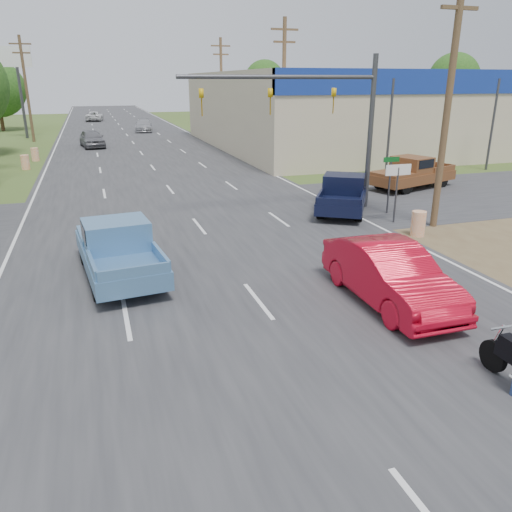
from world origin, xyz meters
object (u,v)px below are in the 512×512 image
object	(u,v)px
blue_pickup	(118,248)
brown_pickup	(411,173)
navy_pickup	(344,193)
distant_car_silver	(144,126)
red_convertible	(390,275)
distant_car_grey	(92,139)
distant_car_white	(94,116)

from	to	relation	value
blue_pickup	brown_pickup	world-z (taller)	brown_pickup
navy_pickup	distant_car_silver	size ratio (longest dim) A/B	1.11
blue_pickup	navy_pickup	world-z (taller)	blue_pickup
red_convertible	distant_car_grey	xyz separation A→B (m)	(-7.29, 38.58, -0.02)
red_convertible	navy_pickup	xyz separation A→B (m)	(3.66, 9.75, 0.05)
red_convertible	distant_car_white	xyz separation A→B (m)	(-6.49, 72.14, -0.12)
red_convertible	distant_car_white	bearing A→B (deg)	95.39
navy_pickup	distant_car_white	xyz separation A→B (m)	(-10.15, 62.39, -0.17)
distant_car_grey	distant_car_white	world-z (taller)	distant_car_grey
brown_pickup	distant_car_white	distance (m)	61.04
navy_pickup	distant_car_grey	distance (m)	30.84
navy_pickup	brown_pickup	size ratio (longest dim) A/B	0.95
distant_car_grey	navy_pickup	bearing A→B (deg)	-76.85
brown_pickup	distant_car_silver	xyz separation A→B (m)	(-10.85, 39.31, -0.19)
navy_pickup	distant_car_silver	world-z (taller)	navy_pickup
distant_car_white	blue_pickup	bearing A→B (deg)	95.86
navy_pickup	brown_pickup	distance (m)	7.05
red_convertible	navy_pickup	bearing A→B (deg)	69.67
red_convertible	distant_car_grey	world-z (taller)	red_convertible
blue_pickup	distant_car_silver	bearing A→B (deg)	77.18
distant_car_silver	distant_car_white	size ratio (longest dim) A/B	0.98
red_convertible	distant_car_white	size ratio (longest dim) A/B	0.99
distant_car_grey	blue_pickup	bearing A→B (deg)	-97.08
red_convertible	blue_pickup	size ratio (longest dim) A/B	0.90
blue_pickup	brown_pickup	size ratio (longest dim) A/B	0.96
red_convertible	blue_pickup	bearing A→B (deg)	147.38
blue_pickup	distant_car_silver	world-z (taller)	blue_pickup
blue_pickup	distant_car_white	xyz separation A→B (m)	(0.47, 67.65, -0.20)
navy_pickup	distant_car_white	size ratio (longest dim) A/B	1.08
brown_pickup	distant_car_white	xyz separation A→B (m)	(-16.24, 58.84, -0.20)
red_convertible	distant_car_grey	bearing A→B (deg)	100.95
blue_pickup	distant_car_grey	world-z (taller)	blue_pickup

